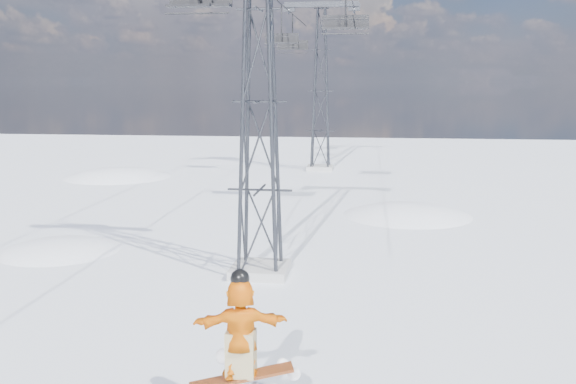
# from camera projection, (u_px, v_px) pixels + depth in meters

# --- Properties ---
(snow_terrain) EXTENTS (39.00, 37.00, 22.00)m
(snow_terrain) POSITION_uv_depth(u_px,v_px,m) (203.00, 366.00, 35.83)
(snow_terrain) COLOR white
(snow_terrain) RESTS_ON ground
(lift_tower_near) EXTENTS (5.20, 1.80, 11.43)m
(lift_tower_near) POSITION_uv_depth(u_px,v_px,m) (259.00, 103.00, 19.65)
(lift_tower_near) COLOR #999999
(lift_tower_near) RESTS_ON ground
(lift_tower_far) EXTENTS (5.20, 1.80, 11.43)m
(lift_tower_far) POSITION_uv_depth(u_px,v_px,m) (321.00, 91.00, 44.09)
(lift_tower_far) COLOR #999999
(lift_tower_far) RESTS_ON ground
(lift_chair_mid) EXTENTS (2.13, 0.61, 2.64)m
(lift_chair_mid) POSITION_uv_depth(u_px,v_px,m) (346.00, 23.00, 29.22)
(lift_chair_mid) COLOR black
(lift_chair_mid) RESTS_ON ground
(lift_chair_far) EXTENTS (2.12, 0.61, 2.62)m
(lift_chair_far) POSITION_uv_depth(u_px,v_px,m) (282.00, 39.00, 40.17)
(lift_chair_far) COLOR black
(lift_chair_far) RESTS_ON ground
(lift_chair_extra) EXTENTS (2.22, 0.64, 2.75)m
(lift_chair_extra) POSITION_uv_depth(u_px,v_px,m) (293.00, 46.00, 45.81)
(lift_chair_extra) COLOR black
(lift_chair_extra) RESTS_ON ground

